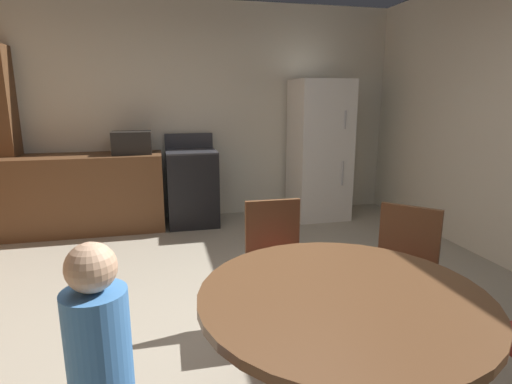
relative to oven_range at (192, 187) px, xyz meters
name	(u,v)px	position (x,y,z in m)	size (l,w,h in m)	color
ground_plane	(244,345)	(0.09, -2.69, -0.47)	(14.00, 14.00, 0.00)	#A89E89
wall_back	(194,113)	(0.09, 0.40, 0.88)	(5.52, 0.12, 2.70)	silver
kitchen_counter	(74,194)	(-1.36, 0.00, -0.02)	(2.02, 0.60, 0.90)	brown
oven_range	(192,187)	(0.00, 0.00, 0.00)	(0.60, 0.60, 1.10)	black
refrigerator	(319,150)	(1.63, -0.05, 0.41)	(0.68, 0.68, 1.76)	white
microwave	(132,143)	(-0.68, 0.00, 0.56)	(0.44, 0.32, 0.26)	black
dining_table	(341,327)	(0.34, -3.55, 0.14)	(1.20, 1.20, 0.76)	brown
chair_north	(276,257)	(0.36, -2.51, 0.03)	(0.41, 0.41, 0.87)	brown
chair_northeast	(403,266)	(1.10, -2.83, 0.03)	(0.57, 0.57, 0.87)	brown
person_child	(102,380)	(-0.61, -3.64, 0.11)	(0.24, 0.24, 1.09)	#8C337A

